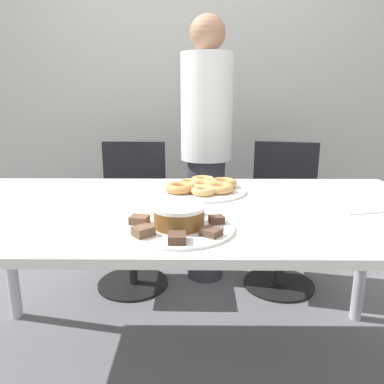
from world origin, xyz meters
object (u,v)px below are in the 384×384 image
(person_standing, at_px, (206,147))
(plate_cake, at_px, (178,228))
(office_chair_left, at_px, (132,219))
(frosted_cake, at_px, (178,216))
(plate_donuts, at_px, (202,190))
(napkin, at_px, (357,209))
(office_chair_right, at_px, (283,220))

(person_standing, xyz_separation_m, plate_cake, (-0.12, -1.16, -0.10))
(plate_cake, bearing_deg, office_chair_left, 107.26)
(frosted_cake, bearing_deg, plate_donuts, 79.81)
(plate_cake, bearing_deg, frosted_cake, 0.00)
(plate_cake, bearing_deg, napkin, 18.11)
(office_chair_left, distance_m, plate_cake, 1.19)
(office_chair_right, relative_size, plate_donuts, 2.29)
(office_chair_left, bearing_deg, plate_donuts, -54.56)
(person_standing, relative_size, plate_cake, 4.57)
(office_chair_right, distance_m, plate_donuts, 0.87)
(office_chair_right, bearing_deg, plate_cake, -106.43)
(frosted_cake, relative_size, napkin, 1.02)
(person_standing, distance_m, plate_cake, 1.17)
(plate_donuts, height_order, frosted_cake, frosted_cake)
(frosted_cake, xyz_separation_m, napkin, (0.66, 0.21, -0.04))
(office_chair_left, height_order, plate_cake, office_chair_left)
(plate_cake, xyz_separation_m, plate_donuts, (0.09, 0.47, 0.00))
(office_chair_left, xyz_separation_m, frosted_cake, (0.34, -1.09, 0.38))
(office_chair_left, distance_m, napkin, 1.36)
(office_chair_left, bearing_deg, plate_cake, -71.91)
(plate_cake, xyz_separation_m, napkin, (0.66, 0.21, -0.00))
(plate_cake, height_order, napkin, plate_cake)
(office_chair_left, height_order, napkin, office_chair_left)
(office_chair_left, xyz_separation_m, office_chair_right, (0.93, -0.00, 0.00))
(plate_cake, height_order, frosted_cake, frosted_cake)
(plate_cake, distance_m, plate_donuts, 0.48)
(office_chair_right, height_order, napkin, office_chair_right)
(plate_donuts, distance_m, napkin, 0.63)
(office_chair_left, height_order, frosted_cake, office_chair_left)
(person_standing, relative_size, napkin, 10.02)
(office_chair_right, xyz_separation_m, plate_cake, (-0.60, -1.08, 0.34))
(plate_donuts, bearing_deg, napkin, -24.47)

